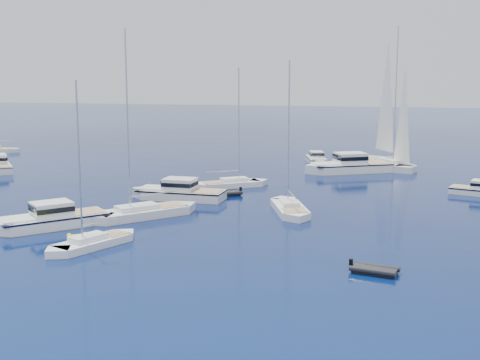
{
  "coord_description": "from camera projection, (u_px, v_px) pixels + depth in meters",
  "views": [
    {
      "loc": [
        10.0,
        -32.0,
        12.71
      ],
      "look_at": [
        -3.65,
        28.19,
        2.2
      ],
      "focal_mm": 48.4,
      "sensor_mm": 36.0,
      "label": 1
    }
  ],
  "objects": [
    {
      "name": "sailboat_sails_r",
      "position": [
        388.0,
        167.0,
        85.59
      ],
      "size": [
        8.94,
        12.93,
        18.89
      ],
      "primitive_type": null,
      "rotation": [
        0.0,
        0.0,
        3.63
      ],
      "color": "silver",
      "rests_on": "ground"
    },
    {
      "name": "ground",
      "position": [
        191.0,
        307.0,
        35.08
      ],
      "size": [
        400.0,
        400.0,
        0.0
      ],
      "primitive_type": "plane",
      "color": "navy",
      "rests_on": "ground"
    },
    {
      "name": "tender_grey_near",
      "position": [
        374.0,
        273.0,
        40.95
      ],
      "size": [
        3.42,
        2.44,
        0.95
      ],
      "primitive_type": null,
      "rotation": [
        0.0,
        0.0,
        4.47
      ],
      "color": "black",
      "rests_on": "ground"
    },
    {
      "name": "sailboat_centre",
      "position": [
        231.0,
        187.0,
        71.24
      ],
      "size": [
        8.95,
        7.05,
        13.47
      ],
      "primitive_type": null,
      "rotation": [
        0.0,
        0.0,
        5.3
      ],
      "color": "white",
      "rests_on": "ground"
    },
    {
      "name": "motor_cruiser_horizon",
      "position": [
        317.0,
        163.0,
        89.83
      ],
      "size": [
        4.24,
        8.02,
        2.01
      ],
      "primitive_type": null,
      "rotation": [
        0.0,
        0.0,
        3.4
      ],
      "color": "silver",
      "rests_on": "ground"
    },
    {
      "name": "sailboat_mid_l",
      "position": [
        142.0,
        217.0,
        56.61
      ],
      "size": [
        9.84,
        10.39,
        16.71
      ],
      "primitive_type": null,
      "rotation": [
        0.0,
        0.0,
        2.4
      ],
      "color": "silver",
      "rests_on": "ground"
    },
    {
      "name": "sailboat_mid_r",
      "position": [
        290.0,
        212.0,
        58.63
      ],
      "size": [
        5.49,
        9.9,
        14.12
      ],
      "primitive_type": null,
      "rotation": [
        0.0,
        0.0,
        0.33
      ],
      "color": "white",
      "rests_on": "ground"
    },
    {
      "name": "motor_cruiser_distant",
      "position": [
        348.0,
        172.0,
        81.45
      ],
      "size": [
        12.42,
        8.86,
        3.17
      ],
      "primitive_type": null,
      "rotation": [
        0.0,
        0.0,
        2.05
      ],
      "color": "white",
      "rests_on": "ground"
    },
    {
      "name": "motor_cruiser_centre",
      "position": [
        178.0,
        199.0,
        64.53
      ],
      "size": [
        10.4,
        3.56,
        2.7
      ],
      "primitive_type": null,
      "rotation": [
        0.0,
        0.0,
        1.53
      ],
      "color": "silver",
      "rests_on": "ground"
    },
    {
      "name": "tender_grey_far",
      "position": [
        221.0,
        195.0,
        66.4
      ],
      "size": [
        4.79,
        4.23,
        0.95
      ],
      "primitive_type": null,
      "rotation": [
        0.0,
        0.0,
        2.16
      ],
      "color": "black",
      "rests_on": "ground"
    },
    {
      "name": "motor_cruiser_left",
      "position": [
        50.0,
        228.0,
        52.87
      ],
      "size": [
        9.41,
        9.63,
        2.71
      ],
      "primitive_type": null,
      "rotation": [
        0.0,
        0.0,
        2.38
      ],
      "color": "white",
      "rests_on": "ground"
    },
    {
      "name": "tender_yellow",
      "position": [
        79.0,
        244.0,
        47.97
      ],
      "size": [
        3.24,
        3.7,
        0.95
      ],
      "primitive_type": null,
      "rotation": [
        0.0,
        0.0,
        0.56
      ],
      "color": "#E8F00E",
      "rests_on": "ground"
    },
    {
      "name": "sailboat_fore",
      "position": [
        92.0,
        247.0,
        47.08
      ],
      "size": [
        5.59,
        8.65,
        12.51
      ],
      "primitive_type": null,
      "rotation": [
        0.0,
        0.0,
        2.71
      ],
      "color": "white",
      "rests_on": "ground"
    }
  ]
}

